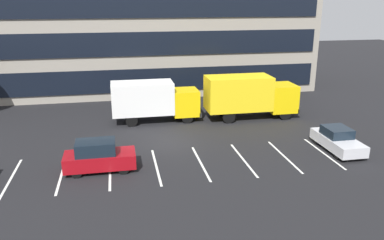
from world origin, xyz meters
name	(u,v)px	position (x,y,z in m)	size (l,w,h in m)	color
ground_plane	(170,143)	(0.00, 0.00, 0.00)	(120.00, 120.00, 0.00)	black
office_building	(146,6)	(0.00, 17.95, 9.00)	(35.82, 10.64, 18.00)	gray
lot_markings	(179,165)	(0.00, -3.92, 0.00)	(19.74, 5.40, 0.01)	silver
box_truck_yellow	(154,99)	(-0.59, 5.23, 1.89)	(7.25, 2.40, 3.36)	yellow
box_truck_yellow_all	(249,95)	(7.47, 4.65, 2.06)	(7.89, 2.61, 3.66)	yellow
sedan_silver	(337,140)	(10.95, -3.56, 0.74)	(1.82, 4.35, 1.56)	silver
suv_maroon	(99,156)	(-4.80, -3.82, 0.91)	(4.18, 1.77, 1.89)	maroon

